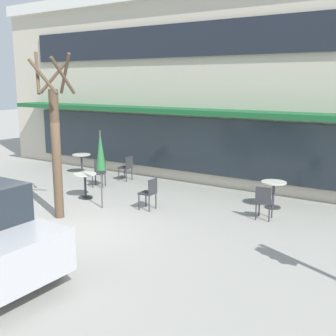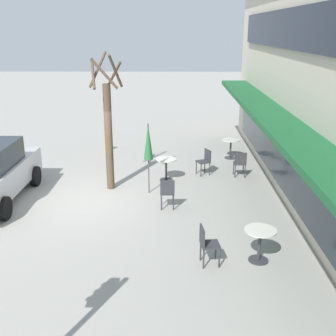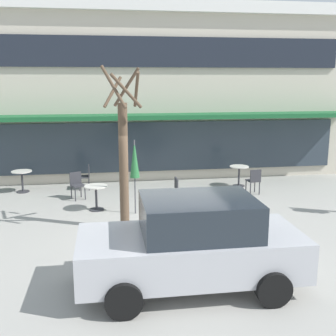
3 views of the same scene
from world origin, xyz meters
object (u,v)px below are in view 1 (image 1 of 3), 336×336
Objects in this scene: cafe_table_by_tree at (82,161)px; patio_umbrella_green_folded at (100,151)px; cafe_chair_3 at (99,171)px; street_tree at (56,143)px; cafe_table_streetside at (274,190)px; cafe_table_near_wall at (85,181)px; cafe_chair_2 at (127,166)px; cafe_chair_1 at (264,200)px; cafe_chair_0 at (150,191)px.

patio_umbrella_green_folded is at bearing -38.73° from cafe_table_by_tree.
street_tree reaches higher than cafe_chair_3.
cafe_table_streetside is 4.96m from patio_umbrella_green_folded.
street_tree is at bearing -106.36° from patio_umbrella_green_folded.
cafe_chair_2 reaches higher than cafe_table_near_wall.
patio_umbrella_green_folded is 4.59m from cafe_chair_1.
cafe_table_near_wall is 2.56m from cafe_chair_2.
cafe_chair_3 is at bearing 115.65° from cafe_table_near_wall.
cafe_chair_3 is at bearing 157.28° from cafe_chair_0.
patio_umbrella_green_folded reaches higher than cafe_table_streetside.
patio_umbrella_green_folded is at bearing 73.64° from street_tree.
street_tree reaches higher than cafe_chair_2.
cafe_chair_0 reaches higher than cafe_table_near_wall.
cafe_chair_0 is 3.69m from cafe_chair_2.
cafe_chair_1 is 0.21× the size of street_tree.
cafe_table_by_tree is 8.08m from cafe_chair_1.
cafe_chair_1 is at bearing -15.15° from cafe_chair_2.
cafe_chair_2 is 0.21× the size of street_tree.
cafe_table_near_wall and cafe_table_by_tree have the same top height.
cafe_table_near_wall is at bearing -169.65° from cafe_chair_1.
cafe_table_by_tree is 4.92m from patio_umbrella_green_folded.
cafe_table_streetside is 0.35× the size of patio_umbrella_green_folded.
cafe_chair_1 is (7.94, -1.51, 0.01)m from cafe_table_by_tree.
street_tree is at bearing -66.28° from cafe_table_near_wall.
patio_umbrella_green_folded is at bearing -154.10° from cafe_chair_0.
patio_umbrella_green_folded reaches higher than cafe_chair_1.
cafe_chair_0 and cafe_chair_3 have the same top height.
cafe_table_near_wall is at bearing -178.05° from cafe_chair_0.
cafe_table_near_wall is 0.85× the size of cafe_chair_3.
patio_umbrella_green_folded is at bearing -160.43° from cafe_chair_1.
cafe_chair_3 is at bearing 133.89° from patio_umbrella_green_folded.
cafe_chair_1 is (0.15, -1.16, 0.01)m from cafe_table_streetside.
cafe_chair_0 is 3.10m from cafe_chair_1.
cafe_table_by_tree is at bearing 141.27° from patio_umbrella_green_folded.
cafe_table_near_wall is 2.42m from street_tree.
street_tree is at bearing -130.81° from cafe_chair_0.
cafe_chair_2 is (2.21, 0.04, 0.01)m from cafe_table_by_tree.
patio_umbrella_green_folded is 2.47× the size of cafe_chair_2.
patio_umbrella_green_folded reaches higher than cafe_table_by_tree.
patio_umbrella_green_folded is (3.74, -3.00, 1.11)m from cafe_table_by_tree.
cafe_table_by_tree is 0.85× the size of cafe_chair_1.
patio_umbrella_green_folded is 2.47× the size of cafe_chair_0.
cafe_table_streetside is at bearing 33.30° from patio_umbrella_green_folded.
cafe_chair_0 is at bearing 25.90° from patio_umbrella_green_folded.
street_tree is at bearing -148.99° from cafe_chair_1.
cafe_chair_0 is at bearing 49.19° from street_tree.
street_tree reaches higher than cafe_chair_1.
cafe_chair_2 is at bearing 98.80° from cafe_table_near_wall.
cafe_table_by_tree is (-7.78, 0.35, 0.00)m from cafe_table_streetside.
patio_umbrella_green_folded is 3.58m from cafe_chair_2.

